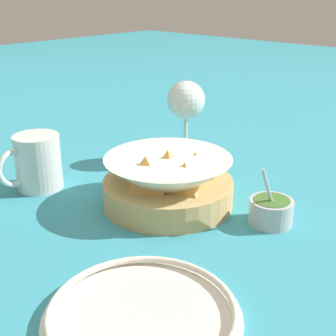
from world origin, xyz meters
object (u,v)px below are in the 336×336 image
at_px(wine_glass, 186,103).
at_px(beer_mug, 37,164).
at_px(food_basket, 168,183).
at_px(sauce_cup, 271,210).
at_px(side_plate, 142,313).

height_order(wine_glass, beer_mug, wine_glass).
height_order(food_basket, beer_mug, beer_mug).
distance_m(wine_glass, beer_mug, 0.29).
relative_size(sauce_cup, side_plate, 0.45).
relative_size(food_basket, wine_glass, 1.29).
relative_size(wine_glass, beer_mug, 1.39).
relative_size(food_basket, sauce_cup, 2.14).
bearing_deg(side_plate, wine_glass, -144.88).
bearing_deg(wine_glass, food_basket, 32.71).
xyz_separation_m(food_basket, sauce_cup, (-0.05, 0.15, -0.02)).
height_order(sauce_cup, beer_mug, sauce_cup).
bearing_deg(side_plate, food_basket, -143.17).
relative_size(wine_glass, side_plate, 0.75).
distance_m(wine_glass, side_plate, 0.48).
xyz_separation_m(beer_mug, side_plate, (0.12, 0.37, -0.04)).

